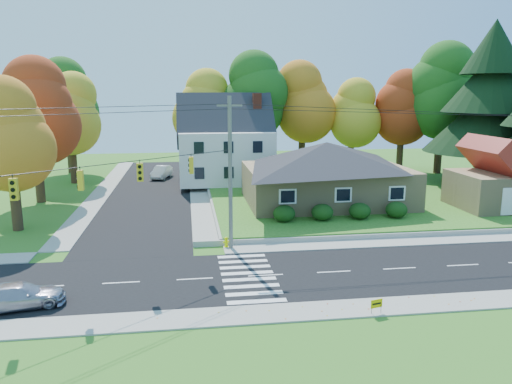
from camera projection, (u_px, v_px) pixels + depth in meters
ground at (266, 276)px, 28.31m from camera, size 120.00×120.00×0.00m
road_main at (266, 275)px, 28.31m from camera, size 90.00×8.00×0.02m
road_cross at (152, 191)px, 52.45m from camera, size 8.00×44.00×0.02m
sidewalk_north at (254, 248)px, 33.15m from camera, size 90.00×2.00×0.08m
sidewalk_south at (282, 313)px, 23.45m from camera, size 90.00×2.00×0.08m
lawn at (360, 192)px, 50.42m from camera, size 30.00×30.00×0.50m
ranch_house at (326, 172)px, 44.29m from camera, size 14.60×10.60×5.40m
colonial_house at (226, 144)px, 54.59m from camera, size 10.40×8.40×9.60m
garage at (499, 180)px, 42.39m from camera, size 7.30×6.30×4.60m
hedge_row at (341, 212)px, 38.62m from camera, size 10.70×1.70×1.27m
traffic_infrastructure at (260, 182)px, 28.58m from camera, size 38.10×10.66×10.00m
tree_lot_0 at (204, 108)px, 59.39m from camera, size 6.72×6.72×12.51m
tree_lot_1 at (255, 97)px, 58.99m from camera, size 7.84×7.84×14.60m
tree_lot_2 at (303, 102)px, 60.91m from camera, size 7.28×7.28×13.56m
tree_lot_3 at (352, 113)px, 61.02m from camera, size 6.16×6.16×11.47m
tree_lot_4 at (402, 108)px, 60.74m from camera, size 6.72×6.72×12.51m
tree_lot_5 at (443, 92)px, 58.96m from camera, size 8.40×8.40×15.64m
conifer_east_a at (490, 100)px, 51.50m from camera, size 12.80×12.80×16.96m
tree_west_0 at (9, 135)px, 36.21m from camera, size 6.16×6.16×11.47m
tree_west_1 at (34, 112)px, 45.53m from camera, size 7.28×7.28×13.56m
tree_west_2 at (70, 114)px, 55.50m from camera, size 6.72×6.72×12.51m
tree_west_3 at (67, 101)px, 62.73m from camera, size 7.84×7.84×14.60m
silver_sedan at (19, 296)px, 23.96m from camera, size 4.47×2.57×1.22m
white_car at (161, 172)px, 59.95m from camera, size 2.60×4.68×1.46m
fire_hydrant at (226, 243)px, 33.27m from camera, size 0.43×0.33×0.75m
yard_sign at (377, 304)px, 23.21m from camera, size 0.61×0.18×0.77m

